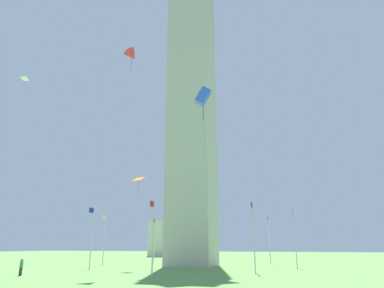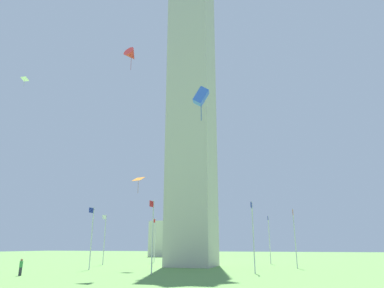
{
  "view_description": "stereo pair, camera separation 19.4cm",
  "coord_description": "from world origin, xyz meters",
  "px_view_note": "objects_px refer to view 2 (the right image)",
  "views": [
    {
      "loc": [
        50.03,
        15.16,
        2.9
      ],
      "look_at": [
        0.0,
        0.0,
        18.38
      ],
      "focal_mm": 32.18,
      "sensor_mm": 36.0,
      "label": 1
    },
    {
      "loc": [
        49.98,
        15.34,
        2.9
      ],
      "look_at": [
        0.0,
        0.0,
        18.38
      ],
      "focal_mm": 32.18,
      "sensor_mm": 36.0,
      "label": 2
    }
  ],
  "objects_px": {
    "flagpole_n": "(152,233)",
    "distant_building": "(184,239)",
    "flagpole_w": "(104,237)",
    "person_green_shirt": "(21,267)",
    "flagpole_se": "(269,237)",
    "flagpole_nw": "(91,235)",
    "obelisk_monument": "(192,78)",
    "flagpole_sw": "(155,238)",
    "kite_white_diamond": "(25,79)",
    "kite_orange_diamond": "(138,179)",
    "flagpole_ne": "(253,233)",
    "kite_red_delta": "(132,55)",
    "flagpole_e": "(295,235)",
    "flagpole_s": "(215,238)",
    "kite_blue_box": "(201,96)"
  },
  "relations": [
    {
      "from": "flagpole_n",
      "to": "kite_orange_diamond",
      "type": "bearing_deg",
      "value": -140.51
    },
    {
      "from": "flagpole_w",
      "to": "flagpole_s",
      "type": "bearing_deg",
      "value": 135.0
    },
    {
      "from": "flagpole_n",
      "to": "distant_building",
      "type": "relative_size",
      "value": 0.3
    },
    {
      "from": "flagpole_sw",
      "to": "kite_red_delta",
      "type": "bearing_deg",
      "value": 14.19
    },
    {
      "from": "obelisk_monument",
      "to": "distant_building",
      "type": "height_order",
      "value": "obelisk_monument"
    },
    {
      "from": "kite_white_diamond",
      "to": "flagpole_e",
      "type": "bearing_deg",
      "value": 116.74
    },
    {
      "from": "obelisk_monument",
      "to": "flagpole_sw",
      "type": "bearing_deg",
      "value": -134.83
    },
    {
      "from": "flagpole_se",
      "to": "kite_orange_diamond",
      "type": "distance_m",
      "value": 25.28
    },
    {
      "from": "obelisk_monument",
      "to": "kite_blue_box",
      "type": "bearing_deg",
      "value": 18.04
    },
    {
      "from": "obelisk_monument",
      "to": "flagpole_ne",
      "type": "xyz_separation_m",
      "value": [
        10.34,
        10.28,
        -25.81
      ]
    },
    {
      "from": "person_green_shirt",
      "to": "kite_orange_diamond",
      "type": "distance_m",
      "value": 16.95
    },
    {
      "from": "flagpole_nw",
      "to": "distant_building",
      "type": "distance_m",
      "value": 62.55
    },
    {
      "from": "kite_red_delta",
      "to": "distant_building",
      "type": "relative_size",
      "value": 0.12
    },
    {
      "from": "flagpole_se",
      "to": "kite_white_diamond",
      "type": "bearing_deg",
      "value": -46.85
    },
    {
      "from": "person_green_shirt",
      "to": "flagpole_s",
      "type": "bearing_deg",
      "value": 33.6
    },
    {
      "from": "flagpole_ne",
      "to": "flagpole_s",
      "type": "relative_size",
      "value": 1.0
    },
    {
      "from": "flagpole_w",
      "to": "person_green_shirt",
      "type": "relative_size",
      "value": 4.7
    },
    {
      "from": "flagpole_n",
      "to": "flagpole_se",
      "type": "bearing_deg",
      "value": 157.5
    },
    {
      "from": "flagpole_sw",
      "to": "kite_blue_box",
      "type": "bearing_deg",
      "value": 26.27
    },
    {
      "from": "flagpole_ne",
      "to": "kite_white_diamond",
      "type": "distance_m",
      "value": 35.56
    },
    {
      "from": "kite_blue_box",
      "to": "flagpole_nw",
      "type": "bearing_deg",
      "value": -135.59
    },
    {
      "from": "obelisk_monument",
      "to": "flagpole_nw",
      "type": "relative_size",
      "value": 7.78
    },
    {
      "from": "flagpole_se",
      "to": "flagpole_s",
      "type": "height_order",
      "value": "same"
    },
    {
      "from": "flagpole_n",
      "to": "flagpole_s",
      "type": "distance_m",
      "value": 29.08
    },
    {
      "from": "flagpole_e",
      "to": "flagpole_s",
      "type": "xyz_separation_m",
      "value": [
        -14.54,
        -14.54,
        0.0
      ]
    },
    {
      "from": "distant_building",
      "to": "flagpole_w",
      "type": "bearing_deg",
      "value": 4.29
    },
    {
      "from": "flagpole_sw",
      "to": "kite_white_diamond",
      "type": "distance_m",
      "value": 34.51
    },
    {
      "from": "flagpole_s",
      "to": "flagpole_nw",
      "type": "bearing_deg",
      "value": -22.5
    },
    {
      "from": "kite_orange_diamond",
      "to": "kite_white_diamond",
      "type": "bearing_deg",
      "value": -60.03
    },
    {
      "from": "kite_white_diamond",
      "to": "flagpole_n",
      "type": "bearing_deg",
      "value": 96.37
    },
    {
      "from": "obelisk_monument",
      "to": "flagpole_e",
      "type": "bearing_deg",
      "value": 89.76
    },
    {
      "from": "person_green_shirt",
      "to": "kite_white_diamond",
      "type": "distance_m",
      "value": 24.62
    },
    {
      "from": "obelisk_monument",
      "to": "flagpole_ne",
      "type": "relative_size",
      "value": 7.78
    },
    {
      "from": "flagpole_ne",
      "to": "kite_red_delta",
      "type": "height_order",
      "value": "kite_red_delta"
    },
    {
      "from": "kite_white_diamond",
      "to": "obelisk_monument",
      "type": "bearing_deg",
      "value": 132.16
    },
    {
      "from": "distant_building",
      "to": "kite_orange_diamond",
      "type": "bearing_deg",
      "value": 12.71
    },
    {
      "from": "kite_red_delta",
      "to": "flagpole_s",
      "type": "bearing_deg",
      "value": 171.39
    },
    {
      "from": "obelisk_monument",
      "to": "person_green_shirt",
      "type": "relative_size",
      "value": 36.58
    },
    {
      "from": "flagpole_n",
      "to": "flagpole_nw",
      "type": "bearing_deg",
      "value": -112.5
    },
    {
      "from": "flagpole_w",
      "to": "distant_building",
      "type": "height_order",
      "value": "distant_building"
    },
    {
      "from": "person_green_shirt",
      "to": "flagpole_e",
      "type": "bearing_deg",
      "value": -0.34
    },
    {
      "from": "flagpole_sw",
      "to": "obelisk_monument",
      "type": "bearing_deg",
      "value": 45.17
    },
    {
      "from": "kite_red_delta",
      "to": "kite_orange_diamond",
      "type": "relative_size",
      "value": 1.43
    },
    {
      "from": "flagpole_se",
      "to": "flagpole_sw",
      "type": "xyz_separation_m",
      "value": [
        -0.0,
        -20.56,
        0.0
      ]
    },
    {
      "from": "obelisk_monument",
      "to": "kite_orange_diamond",
      "type": "relative_size",
      "value": 26.76
    },
    {
      "from": "flagpole_e",
      "to": "distant_building",
      "type": "distance_m",
      "value": 61.34
    },
    {
      "from": "flagpole_se",
      "to": "flagpole_nw",
      "type": "bearing_deg",
      "value": -45.0
    },
    {
      "from": "flagpole_s",
      "to": "person_green_shirt",
      "type": "relative_size",
      "value": 4.7
    },
    {
      "from": "flagpole_e",
      "to": "distant_building",
      "type": "relative_size",
      "value": 0.3
    },
    {
      "from": "flagpole_sw",
      "to": "flagpole_n",
      "type": "bearing_deg",
      "value": 22.5
    }
  ]
}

